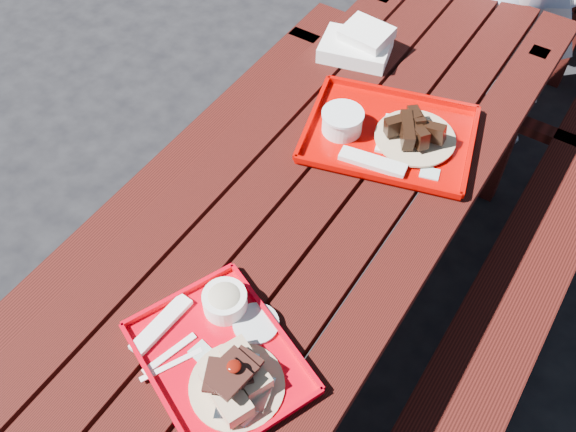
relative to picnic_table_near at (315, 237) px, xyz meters
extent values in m
plane|color=black|center=(0.00, 0.00, -0.56)|extent=(60.00, 60.00, 0.00)
cube|color=#3B0E0B|center=(-0.30, 0.00, 0.17)|extent=(0.14, 2.40, 0.04)
cube|color=#3B0E0B|center=(-0.15, 0.00, 0.17)|extent=(0.14, 2.40, 0.04)
cube|color=#3B0E0B|center=(0.00, 0.00, 0.17)|extent=(0.14, 2.40, 0.04)
cube|color=#3B0E0B|center=(0.15, 0.00, 0.17)|extent=(0.14, 2.40, 0.04)
cube|color=#3B0E0B|center=(0.30, 0.00, 0.17)|extent=(0.14, 2.40, 0.04)
cube|color=#3B0E0B|center=(-0.58, 0.00, -0.13)|extent=(0.25, 2.40, 0.04)
cube|color=#3B0E0B|center=(-0.58, -0.84, -0.35)|extent=(0.06, 0.06, 0.42)
cube|color=#3B0E0B|center=(-0.58, 0.84, -0.35)|extent=(0.06, 0.06, 0.42)
cube|color=#3B0E0B|center=(0.58, 0.00, -0.13)|extent=(0.25, 2.40, 0.04)
cube|color=#3B0E0B|center=(0.58, 0.84, -0.35)|extent=(0.06, 0.06, 0.42)
cube|color=#3B0E0B|center=(-0.30, 0.96, -0.19)|extent=(0.06, 0.06, 0.75)
cube|color=#3B0E0B|center=(0.30, 0.96, -0.19)|extent=(0.06, 0.06, 0.75)
cube|color=#3B0E0B|center=(0.00, 0.96, -0.13)|extent=(1.40, 0.06, 0.04)
cube|color=red|center=(0.07, -0.54, 0.20)|extent=(0.48, 0.43, 0.01)
cube|color=red|center=(0.13, -0.40, 0.21)|extent=(0.36, 0.17, 0.02)
cube|color=red|center=(0.01, -0.68, 0.21)|extent=(0.36, 0.17, 0.02)
cube|color=red|center=(0.25, -0.62, 0.21)|extent=(0.13, 0.28, 0.02)
cube|color=red|center=(-0.11, -0.47, 0.21)|extent=(0.13, 0.28, 0.02)
cylinder|color=tan|center=(0.14, -0.58, 0.20)|extent=(0.21, 0.21, 0.01)
cube|color=tan|center=(0.14, -0.61, 0.23)|extent=(0.15, 0.11, 0.04)
cube|color=tan|center=(0.14, -0.54, 0.23)|extent=(0.15, 0.11, 0.04)
ellipsoid|color=#590C05|center=(0.14, -0.58, 0.31)|extent=(0.03, 0.03, 0.01)
cylinder|color=white|center=(0.00, -0.43, 0.23)|extent=(0.11, 0.11, 0.05)
ellipsoid|color=#C0B396|center=(0.00, -0.43, 0.24)|extent=(0.09, 0.09, 0.04)
cylinder|color=silver|center=(0.09, -0.43, 0.20)|extent=(0.11, 0.11, 0.01)
cube|color=white|center=(-0.10, -0.55, 0.21)|extent=(0.05, 0.18, 0.01)
cube|color=white|center=(-0.03, -0.60, 0.20)|extent=(0.05, 0.14, 0.01)
cube|color=white|center=(-0.01, -0.62, 0.20)|extent=(0.08, 0.14, 0.00)
cube|color=#B2C7C1|center=(0.02, -0.55, 0.20)|extent=(0.05, 0.05, 0.00)
cube|color=#BD0300|center=(0.06, 0.31, 0.20)|extent=(0.56, 0.48, 0.01)
cube|color=#BD0300|center=(0.01, 0.49, 0.21)|extent=(0.46, 0.14, 0.02)
cube|color=#BD0300|center=(0.11, 0.13, 0.21)|extent=(0.46, 0.14, 0.02)
cube|color=#BD0300|center=(0.29, 0.37, 0.21)|extent=(0.11, 0.36, 0.02)
cube|color=#BD0300|center=(-0.17, 0.25, 0.21)|extent=(0.11, 0.36, 0.02)
cube|color=silver|center=(0.11, 0.32, 0.21)|extent=(0.20, 0.20, 0.01)
cylinder|color=tan|center=(0.13, 0.33, 0.21)|extent=(0.24, 0.24, 0.01)
cylinder|color=silver|center=(-0.07, 0.25, 0.23)|extent=(0.12, 0.12, 0.06)
cylinder|color=white|center=(-0.07, 0.25, 0.27)|extent=(0.13, 0.13, 0.01)
cube|color=white|center=(0.07, 0.18, 0.21)|extent=(0.20, 0.08, 0.02)
cube|color=silver|center=(0.23, 0.23, 0.20)|extent=(0.06, 0.06, 0.00)
cube|color=white|center=(-0.22, 0.60, 0.22)|extent=(0.26, 0.22, 0.05)
cube|color=white|center=(-0.20, 0.63, 0.26)|extent=(0.17, 0.14, 0.04)
camera|label=1|loc=(0.55, -1.01, 1.55)|focal=40.00mm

